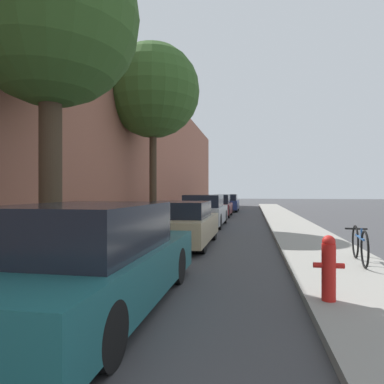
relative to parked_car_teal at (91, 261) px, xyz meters
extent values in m
plane|color=#3D3D3F|center=(0.88, 10.00, -0.65)|extent=(120.00, 120.00, 0.00)
cube|color=gray|center=(-2.02, 10.00, -0.59)|extent=(2.00, 52.00, 0.12)
cube|color=gray|center=(3.78, 10.00, -0.59)|extent=(2.00, 52.00, 0.12)
cube|color=#9E604C|center=(-3.37, 10.00, 3.17)|extent=(0.70, 52.00, 7.64)
cylinder|color=black|center=(-0.80, 1.47, -0.35)|extent=(0.22, 0.60, 0.60)
cylinder|color=black|center=(0.80, 1.47, -0.35)|extent=(0.22, 0.60, 0.60)
cylinder|color=black|center=(0.80, -1.37, -0.35)|extent=(0.22, 0.60, 0.60)
cube|color=#1E6066|center=(0.00, 0.05, -0.17)|extent=(1.82, 4.58, 0.63)
cube|color=black|center=(0.00, -0.13, 0.44)|extent=(1.60, 2.38, 0.60)
cylinder|color=black|center=(-0.82, 6.80, -0.31)|extent=(0.22, 0.69, 0.69)
cylinder|color=black|center=(0.81, 6.80, -0.31)|extent=(0.22, 0.69, 0.69)
cylinder|color=black|center=(-0.82, 4.34, -0.31)|extent=(0.22, 0.69, 0.69)
cylinder|color=black|center=(0.81, 4.34, -0.31)|extent=(0.22, 0.69, 0.69)
cube|color=tan|center=(-0.01, 5.57, -0.15)|extent=(1.85, 3.97, 0.63)
cube|color=black|center=(-0.01, 5.41, 0.39)|extent=(1.63, 2.06, 0.44)
cylinder|color=black|center=(-0.81, 12.55, -0.32)|extent=(0.22, 0.66, 0.66)
cylinder|color=black|center=(0.71, 12.55, -0.32)|extent=(0.22, 0.66, 0.66)
cylinder|color=black|center=(-0.81, 9.73, -0.32)|extent=(0.22, 0.66, 0.66)
cylinder|color=black|center=(0.71, 9.73, -0.32)|extent=(0.22, 0.66, 0.66)
cube|color=silver|center=(-0.05, 11.14, -0.12)|extent=(1.74, 4.55, 0.69)
cube|color=black|center=(-0.05, 10.95, 0.49)|extent=(1.53, 2.36, 0.53)
cylinder|color=black|center=(-0.84, 18.39, -0.29)|extent=(0.22, 0.72, 0.72)
cylinder|color=black|center=(0.66, 18.39, -0.29)|extent=(0.22, 0.72, 0.72)
cylinder|color=black|center=(-0.84, 15.94, -0.29)|extent=(0.22, 0.72, 0.72)
cylinder|color=black|center=(0.66, 15.94, -0.29)|extent=(0.22, 0.72, 0.72)
cube|color=maroon|center=(-0.09, 17.17, -0.15)|extent=(1.70, 3.96, 0.61)
cube|color=black|center=(-0.09, 17.01, 0.43)|extent=(1.50, 2.06, 0.56)
cylinder|color=black|center=(-0.78, 23.94, -0.30)|extent=(0.22, 0.70, 0.70)
cylinder|color=black|center=(0.87, 23.94, -0.30)|extent=(0.22, 0.70, 0.70)
cylinder|color=black|center=(-0.78, 21.41, -0.30)|extent=(0.22, 0.70, 0.70)
cylinder|color=black|center=(0.87, 21.41, -0.30)|extent=(0.22, 0.70, 0.70)
cube|color=navy|center=(0.05, 22.67, -0.13)|extent=(1.88, 4.07, 0.66)
cube|color=black|center=(0.05, 22.51, 0.44)|extent=(1.66, 2.12, 0.48)
cylinder|color=#423323|center=(-1.66, 1.71, 1.37)|extent=(0.42, 0.42, 3.80)
sphere|color=#335623|center=(-1.66, 1.71, 4.18)|extent=(3.33, 3.33, 3.33)
cylinder|color=#423323|center=(-1.93, 9.37, 1.72)|extent=(0.29, 0.29, 4.50)
sphere|color=#335623|center=(-1.93, 9.37, 5.02)|extent=(3.82, 3.82, 3.82)
cylinder|color=red|center=(3.06, 0.56, -0.16)|extent=(0.18, 0.18, 0.75)
sphere|color=red|center=(3.06, 0.56, 0.24)|extent=(0.17, 0.17, 0.17)
cylinder|color=red|center=(2.92, 0.56, -0.07)|extent=(0.12, 0.07, 0.07)
cylinder|color=red|center=(3.20, 0.56, -0.07)|extent=(0.12, 0.07, 0.07)
torus|color=black|center=(4.26, 3.71, -0.18)|extent=(0.12, 0.71, 0.71)
torus|color=black|center=(4.14, 2.69, -0.18)|extent=(0.12, 0.71, 0.71)
cube|color=#235193|center=(4.20, 3.20, -0.02)|extent=(0.13, 0.86, 0.04)
cylinder|color=#235193|center=(4.18, 3.02, 0.08)|extent=(0.04, 0.04, 0.19)
cube|color=black|center=(4.25, 3.63, 0.11)|extent=(0.44, 0.09, 0.04)
camera|label=1|loc=(2.07, -4.20, 0.90)|focal=32.23mm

